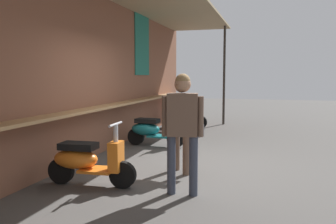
# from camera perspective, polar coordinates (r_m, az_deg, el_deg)

# --- Properties ---
(ground_plane) EXTENTS (38.34, 38.34, 0.00)m
(ground_plane) POSITION_cam_1_polar(r_m,az_deg,el_deg) (6.55, 2.09, -8.68)
(ground_plane) COLOR #474442
(market_stall_facade) EXTENTS (13.69, 2.32, 3.56)m
(market_stall_facade) POSITION_cam_1_polar(r_m,az_deg,el_deg) (7.03, -13.03, 8.23)
(market_stall_facade) COLOR brown
(market_stall_facade) RESTS_ON ground_plane
(scooter_orange) EXTENTS (0.48, 1.40, 0.97)m
(scooter_orange) POSITION_cam_1_polar(r_m,az_deg,el_deg) (5.43, -13.25, -7.67)
(scooter_orange) COLOR orange
(scooter_orange) RESTS_ON ground_plane
(scooter_teal) EXTENTS (0.48, 1.40, 0.97)m
(scooter_teal) POSITION_cam_1_polar(r_m,az_deg,el_deg) (8.21, -2.62, -2.92)
(scooter_teal) COLOR #197075
(scooter_teal) RESTS_ON ground_plane
(scooter_red) EXTENTS (0.47, 1.40, 0.97)m
(scooter_red) POSITION_cam_1_polar(r_m,az_deg,el_deg) (11.08, 2.39, -0.61)
(scooter_red) COLOR red
(scooter_red) RESTS_ON ground_plane
(shopper_with_handbag) EXTENTS (0.39, 0.66, 1.61)m
(shopper_with_handbag) POSITION_cam_1_polar(r_m,az_deg,el_deg) (5.90, 2.32, -0.67)
(shopper_with_handbag) COLOR brown
(shopper_with_handbag) RESTS_ON ground_plane
(shopper_browsing) EXTENTS (0.26, 0.57, 1.68)m
(shopper_browsing) POSITION_cam_1_polar(r_m,az_deg,el_deg) (4.77, 2.38, -1.44)
(shopper_browsing) COLOR #383D4C
(shopper_browsing) RESTS_ON ground_plane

